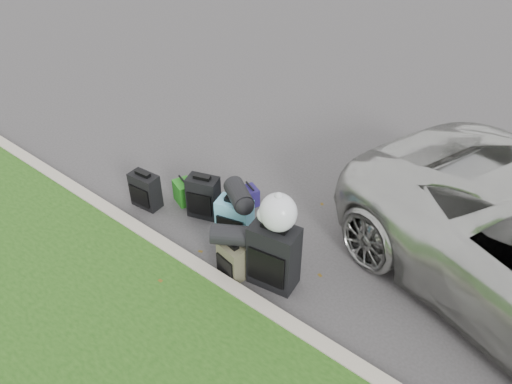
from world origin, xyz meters
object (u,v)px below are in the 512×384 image
Objects in this scene: tote_green at (184,192)px; suitcase_teal at (235,221)px; tote_navy at (250,196)px; suitcase_small_black at (145,190)px; suitcase_large_black_left at (204,197)px; suitcase_large_black_right at (274,256)px; suitcase_olive at (232,260)px.

suitcase_teal is at bearing 12.13° from tote_green.
suitcase_small_black is at bearing -115.75° from tote_navy.
suitcase_large_black_right reaches higher than suitcase_large_black_left.
suitcase_large_black_right reaches higher than suitcase_small_black.
suitcase_olive is at bearing -13.52° from suitcase_small_black.
suitcase_large_black_left is at bearing 155.47° from suitcase_large_black_right.
suitcase_olive is 0.65m from suitcase_teal.
suitcase_small_black is at bearing -174.25° from suitcase_large_black_left.
suitcase_large_black_left is at bearing 159.35° from suitcase_olive.
suitcase_large_black_right is (0.46, 0.23, 0.18)m from suitcase_olive.
tote_green is at bearing 156.66° from suitcase_teal.
suitcase_large_black_left is 1.62m from suitcase_large_black_right.
suitcase_small_black is 0.86× the size of suitcase_large_black_left.
tote_navy is (0.78, 0.57, -0.03)m from tote_green.
suitcase_teal is at bearing 3.60° from suitcase_small_black.
suitcase_small_black is 2.37m from suitcase_large_black_right.
suitcase_large_black_left is 0.71m from suitcase_teal.
tote_navy is at bearing 56.60° from tote_green.
suitcase_olive is 1.46m from tote_navy.
suitcase_olive is at bearing -35.02° from tote_navy.
suitcase_large_black_left is 1.29× the size of suitcase_olive.
suitcase_teal is 2.35× the size of tote_navy.
suitcase_small_black is at bearing -111.00° from tote_green.
suitcase_small_black is at bearing 174.20° from suitcase_teal.
suitcase_large_black_left is 0.96× the size of suitcase_teal.
suitcase_teal is at bearing -30.39° from suitcase_large_black_left.
tote_navy is (-0.76, 1.25, -0.10)m from suitcase_olive.
suitcase_olive is at bearing -163.02° from suitcase_large_black_right.
suitcase_teal is (1.50, 0.24, 0.06)m from suitcase_small_black.
suitcase_olive reaches higher than tote_green.
suitcase_teal reaches higher than tote_green.
suitcase_large_black_right is at bearing 7.92° from tote_green.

